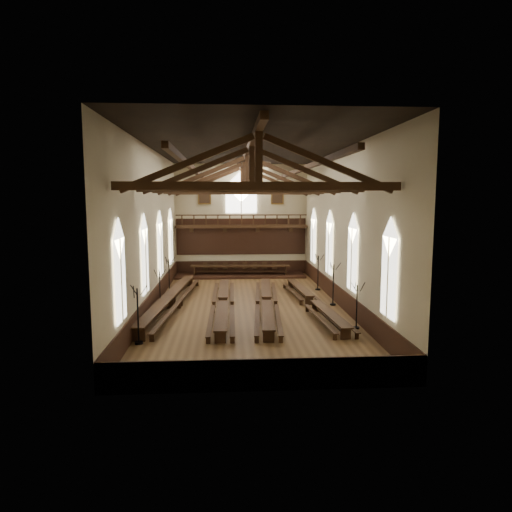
{
  "coord_description": "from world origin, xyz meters",
  "views": [
    {
      "loc": [
        -1.29,
        -28.65,
        6.9
      ],
      "look_at": [
        0.62,
        1.5,
        3.09
      ],
      "focal_mm": 32.0,
      "sensor_mm": 36.0,
      "label": 1
    }
  ],
  "objects_px": {
    "refectory_row_d": "(312,301)",
    "high_table": "(240,267)",
    "refectory_row_b": "(223,302)",
    "candelabrum_right_near": "(357,315)",
    "candelabrum_left_mid": "(160,297)",
    "refectory_row_c": "(267,301)",
    "dais": "(240,275)",
    "candelabrum_left_far": "(169,282)",
    "candelabrum_left_near": "(138,326)",
    "candelabrum_right_mid": "(333,292)",
    "candelabrum_right_far": "(318,279)",
    "refectory_row_a": "(170,298)"
  },
  "relations": [
    {
      "from": "refectory_row_d",
      "to": "high_table",
      "type": "bearing_deg",
      "value": 109.17
    },
    {
      "from": "refectory_row_b",
      "to": "candelabrum_right_near",
      "type": "relative_size",
      "value": 5.53
    },
    {
      "from": "candelabrum_right_near",
      "to": "candelabrum_left_mid",
      "type": "bearing_deg",
      "value": 154.73
    },
    {
      "from": "refectory_row_c",
      "to": "high_table",
      "type": "relative_size",
      "value": 1.59
    },
    {
      "from": "refectory_row_b",
      "to": "refectory_row_d",
      "type": "bearing_deg",
      "value": 0.81
    },
    {
      "from": "dais",
      "to": "high_table",
      "type": "height_order",
      "value": "high_table"
    },
    {
      "from": "refectory_row_b",
      "to": "candelabrum_left_far",
      "type": "distance_m",
      "value": 6.59
    },
    {
      "from": "dais",
      "to": "candelabrum_left_near",
      "type": "height_order",
      "value": "candelabrum_left_near"
    },
    {
      "from": "refectory_row_b",
      "to": "high_table",
      "type": "relative_size",
      "value": 1.58
    },
    {
      "from": "refectory_row_d",
      "to": "candelabrum_right_mid",
      "type": "relative_size",
      "value": 4.84
    },
    {
      "from": "candelabrum_right_near",
      "to": "candelabrum_right_mid",
      "type": "distance_m",
      "value": 5.41
    },
    {
      "from": "refectory_row_c",
      "to": "candelabrum_right_far",
      "type": "bearing_deg",
      "value": 52.95
    },
    {
      "from": "refectory_row_a",
      "to": "candelabrum_right_near",
      "type": "bearing_deg",
      "value": -27.67
    },
    {
      "from": "candelabrum_right_near",
      "to": "candelabrum_right_far",
      "type": "distance_m",
      "value": 10.38
    },
    {
      "from": "candelabrum_left_near",
      "to": "candelabrum_right_mid",
      "type": "height_order",
      "value": "candelabrum_left_near"
    },
    {
      "from": "dais",
      "to": "high_table",
      "type": "relative_size",
      "value": 1.29
    },
    {
      "from": "refectory_row_b",
      "to": "refectory_row_c",
      "type": "distance_m",
      "value": 2.77
    },
    {
      "from": "dais",
      "to": "candelabrum_right_near",
      "type": "bearing_deg",
      "value": -71.25
    },
    {
      "from": "high_table",
      "to": "candelabrum_left_far",
      "type": "relative_size",
      "value": 3.28
    },
    {
      "from": "refectory_row_a",
      "to": "candelabrum_left_far",
      "type": "height_order",
      "value": "candelabrum_left_far"
    },
    {
      "from": "dais",
      "to": "high_table",
      "type": "bearing_deg",
      "value": -90.9
    },
    {
      "from": "refectory_row_b",
      "to": "candelabrum_left_near",
      "type": "distance_m",
      "value": 7.61
    },
    {
      "from": "refectory_row_c",
      "to": "refectory_row_d",
      "type": "relative_size",
      "value": 1.02
    },
    {
      "from": "refectory_row_a",
      "to": "dais",
      "type": "xyz_separation_m",
      "value": [
        4.82,
        11.26,
        -0.48
      ]
    },
    {
      "from": "candelabrum_left_mid",
      "to": "dais",
      "type": "bearing_deg",
      "value": 64.9
    },
    {
      "from": "refectory_row_a",
      "to": "candelabrum_left_far",
      "type": "distance_m",
      "value": 4.39
    },
    {
      "from": "high_table",
      "to": "candelabrum_right_mid",
      "type": "bearing_deg",
      "value": -63.39
    },
    {
      "from": "refectory_row_b",
      "to": "high_table",
      "type": "height_order",
      "value": "high_table"
    },
    {
      "from": "candelabrum_left_far",
      "to": "candelabrum_right_mid",
      "type": "xyz_separation_m",
      "value": [
        11.1,
        -4.45,
        0.05
      ]
    },
    {
      "from": "candelabrum_left_far",
      "to": "candelabrum_right_far",
      "type": "bearing_deg",
      "value": 2.69
    },
    {
      "from": "high_table",
      "to": "candelabrum_right_far",
      "type": "distance_m",
      "value": 8.57
    },
    {
      "from": "candelabrum_right_mid",
      "to": "candelabrum_left_near",
      "type": "bearing_deg",
      "value": -146.68
    },
    {
      "from": "refectory_row_b",
      "to": "dais",
      "type": "bearing_deg",
      "value": 83.22
    },
    {
      "from": "dais",
      "to": "candelabrum_right_mid",
      "type": "bearing_deg",
      "value": -63.39
    },
    {
      "from": "candelabrum_right_near",
      "to": "dais",
      "type": "bearing_deg",
      "value": 108.75
    },
    {
      "from": "candelabrum_left_far",
      "to": "candelabrum_right_far",
      "type": "height_order",
      "value": "candelabrum_right_far"
    },
    {
      "from": "dais",
      "to": "refectory_row_a",
      "type": "bearing_deg",
      "value": -113.18
    },
    {
      "from": "refectory_row_d",
      "to": "dais",
      "type": "bearing_deg",
      "value": 109.17
    },
    {
      "from": "refectory_row_a",
      "to": "dais",
      "type": "relative_size",
      "value": 1.31
    },
    {
      "from": "candelabrum_right_near",
      "to": "refectory_row_a",
      "type": "bearing_deg",
      "value": 152.33
    },
    {
      "from": "refectory_row_c",
      "to": "candelabrum_left_mid",
      "type": "distance_m",
      "value": 6.76
    },
    {
      "from": "refectory_row_b",
      "to": "candelabrum_right_near",
      "type": "height_order",
      "value": "candelabrum_right_near"
    },
    {
      "from": "refectory_row_a",
      "to": "candelabrum_left_near",
      "type": "distance_m",
      "value": 7.43
    },
    {
      "from": "candelabrum_left_mid",
      "to": "candelabrum_right_far",
      "type": "height_order",
      "value": "candelabrum_right_far"
    },
    {
      "from": "candelabrum_left_far",
      "to": "candelabrum_right_near",
      "type": "distance_m",
      "value": 14.85
    },
    {
      "from": "candelabrum_left_far",
      "to": "refectory_row_b",
      "type": "bearing_deg",
      "value": -53.06
    },
    {
      "from": "high_table",
      "to": "candelabrum_right_near",
      "type": "distance_m",
      "value": 17.72
    },
    {
      "from": "candelabrum_left_near",
      "to": "candelabrum_left_far",
      "type": "height_order",
      "value": "candelabrum_left_near"
    },
    {
      "from": "candelabrum_right_far",
      "to": "dais",
      "type": "bearing_deg",
      "value": 131.68
    },
    {
      "from": "candelabrum_right_near",
      "to": "candelabrum_left_far",
      "type": "bearing_deg",
      "value": 138.39
    }
  ]
}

